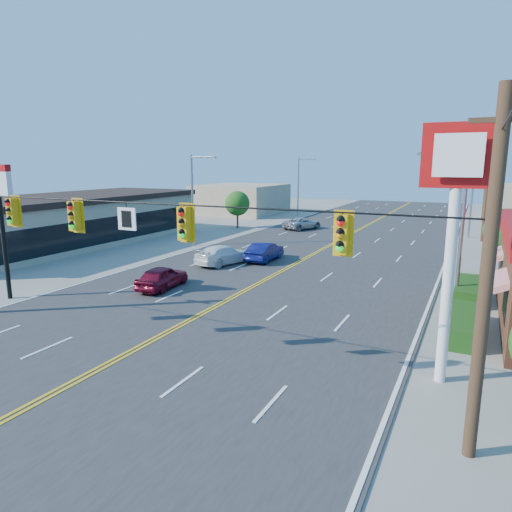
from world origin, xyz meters
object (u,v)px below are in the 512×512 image
at_px(car_silver, 302,224).
at_px(car_white, 224,255).
at_px(pizza_hut_sign, 0,204).
at_px(car_blue, 265,252).
at_px(signal_span, 98,233).
at_px(car_magenta, 162,278).
at_px(kfc_pylon, 455,203).

bearing_deg(car_silver, car_white, 115.10).
distance_m(pizza_hut_sign, car_blue, 17.72).
height_order(signal_span, car_blue, signal_span).
height_order(signal_span, car_magenta, signal_span).
relative_size(signal_span, car_white, 5.14).
xyz_separation_m(signal_span, car_silver, (-5.72, 35.91, -4.22)).
bearing_deg(car_white, kfc_pylon, 156.84).
relative_size(kfc_pylon, car_magenta, 2.16).
distance_m(signal_span, pizza_hut_sign, 11.60).
relative_size(car_magenta, car_silver, 0.83).
distance_m(kfc_pylon, pizza_hut_sign, 22.02).
bearing_deg(pizza_hut_sign, car_silver, 80.81).
height_order(kfc_pylon, pizza_hut_sign, kfc_pylon).
relative_size(pizza_hut_sign, car_blue, 1.63).
bearing_deg(kfc_pylon, car_blue, 132.21).
xyz_separation_m(car_magenta, car_white, (-0.07, 7.31, 0.02)).
bearing_deg(car_white, pizza_hut_sign, 78.61).
bearing_deg(car_magenta, car_silver, -92.91).
height_order(signal_span, pizza_hut_sign, signal_span).
relative_size(pizza_hut_sign, car_silver, 1.44).
bearing_deg(kfc_pylon, signal_span, -160.22).
bearing_deg(kfc_pylon, car_white, 141.49).
bearing_deg(car_blue, pizza_hut_sign, 59.08).
relative_size(signal_span, car_blue, 5.77).
bearing_deg(car_magenta, pizza_hut_sign, 33.66).
bearing_deg(car_magenta, signal_span, 110.67).
bearing_deg(signal_span, car_silver, 99.04).
xyz_separation_m(pizza_hut_sign, car_white, (6.30, 12.50, -4.50)).
distance_m(car_magenta, car_white, 7.31).
height_order(car_magenta, car_white, car_white).
xyz_separation_m(pizza_hut_sign, car_silver, (5.16, 31.91, -4.52)).
bearing_deg(car_silver, car_magenta, 114.35).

